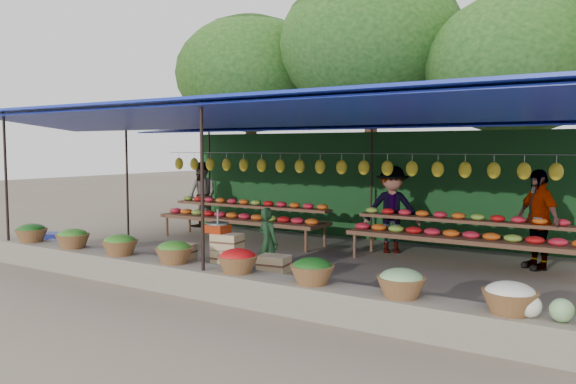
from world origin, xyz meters
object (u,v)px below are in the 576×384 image
Objects in this scene: weighing_scale at (218,227)px; vendor_seated at (268,243)px; crate_counter at (226,262)px; blue_crate_front at (53,250)px; blue_crate_back at (50,241)px.

vendor_seated is (0.60, 0.55, -0.28)m from weighing_scale.
crate_counter is 0.57m from weighing_scale.
weighing_scale is 0.32× the size of vendor_seated.
blue_crate_front is 1.19m from blue_crate_back.
vendor_seated reaches higher than crate_counter.
weighing_scale is at bearing 4.99° from blue_crate_front.
weighing_scale is 4.86m from blue_crate_back.
vendor_seated is at bearing -18.96° from blue_crate_back.
weighing_scale is 0.67× the size of blue_crate_back.
crate_counter reaches higher than blue_crate_back.
vendor_seated is at bearing 11.20° from blue_crate_front.
blue_crate_back is at bearing 176.85° from weighing_scale.
crate_counter is at bearing 4.77° from blue_crate_front.
blue_crate_front is at bearing -174.43° from weighing_scale.
vendor_seated is 2.06× the size of blue_crate_front.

